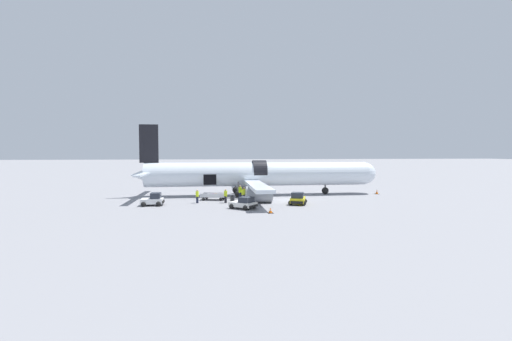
% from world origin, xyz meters
% --- Properties ---
extents(ground_plane, '(500.00, 500.00, 0.00)m').
position_xyz_m(ground_plane, '(0.00, 0.00, 0.00)').
color(ground_plane, gray).
extents(airplane, '(34.73, 27.95, 9.80)m').
position_xyz_m(airplane, '(-3.17, 5.20, 2.87)').
color(airplane, silver).
rests_on(airplane, ground_plane).
extents(baggage_tug_lead, '(2.53, 2.18, 1.45)m').
position_xyz_m(baggage_tug_lead, '(-16.01, -2.53, 0.63)').
color(baggage_tug_lead, white).
rests_on(baggage_tug_lead, ground_plane).
extents(baggage_tug_mid, '(2.57, 3.07, 1.45)m').
position_xyz_m(baggage_tug_mid, '(0.51, -3.96, 0.63)').
color(baggage_tug_mid, yellow).
rests_on(baggage_tug_mid, ground_plane).
extents(baggage_tug_rear, '(3.15, 3.02, 1.30)m').
position_xyz_m(baggage_tug_rear, '(-5.97, -6.12, 0.58)').
color(baggage_tug_rear, silver).
rests_on(baggage_tug_rear, ground_plane).
extents(baggage_cart_loading, '(4.09, 2.44, 0.88)m').
position_xyz_m(baggage_cart_loading, '(-9.14, 1.11, 0.44)').
color(baggage_cart_loading, silver).
rests_on(baggage_cart_loading, ground_plane).
extents(ground_crew_loader_a, '(0.51, 0.57, 1.68)m').
position_xyz_m(ground_crew_loader_a, '(-7.74, -1.57, 0.88)').
color(ground_crew_loader_a, black).
rests_on(ground_crew_loader_a, ground_plane).
extents(ground_crew_loader_b, '(0.61, 0.50, 1.76)m').
position_xyz_m(ground_crew_loader_b, '(-5.46, -0.74, 0.92)').
color(ground_crew_loader_b, '#2D2D33').
rests_on(ground_crew_loader_b, ground_plane).
extents(ground_crew_driver, '(0.52, 0.62, 1.78)m').
position_xyz_m(ground_crew_driver, '(-5.74, 1.58, 0.94)').
color(ground_crew_driver, '#1E2338').
rests_on(ground_crew_driver, ground_plane).
extents(ground_crew_supervisor, '(0.41, 0.57, 1.62)m').
position_xyz_m(ground_crew_supervisor, '(-11.10, -1.30, 0.85)').
color(ground_crew_supervisor, '#1E2338').
rests_on(ground_crew_supervisor, ground_plane).
extents(suitcase_on_tarmac_upright, '(0.55, 0.39, 0.67)m').
position_xyz_m(suitcase_on_tarmac_upright, '(-6.84, -0.15, 0.28)').
color(suitcase_on_tarmac_upright, '#2D2D33').
rests_on(suitcase_on_tarmac_upright, ground_plane).
extents(safety_cone_nose, '(0.56, 0.56, 0.64)m').
position_xyz_m(safety_cone_nose, '(14.38, 4.25, 0.30)').
color(safety_cone_nose, black).
rests_on(safety_cone_nose, ground_plane).
extents(safety_cone_engine_left, '(0.57, 0.57, 0.55)m').
position_xyz_m(safety_cone_engine_left, '(-3.59, -9.11, 0.25)').
color(safety_cone_engine_left, black).
rests_on(safety_cone_engine_left, ground_plane).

